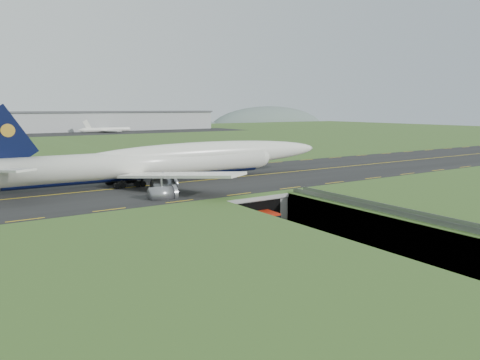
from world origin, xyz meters
TOP-DOWN VIEW (x-y plane):
  - ground at (0.00, 0.00)m, footprint 900.00×900.00m
  - airfield_deck at (0.00, 0.00)m, footprint 800.00×800.00m
  - trench_road at (0.00, -7.50)m, footprint 12.00×75.00m
  - taxiway at (0.00, 33.00)m, footprint 800.00×44.00m
  - tunnel_portal at (0.00, 16.71)m, footprint 17.00×22.30m
  - guideway at (11.00, -19.11)m, footprint 3.00×53.00m
  - jumbo_jet at (-7.03, 35.59)m, footprint 91.92×59.63m
  - shuttle_tram at (1.19, 6.80)m, footprint 3.16×7.43m
  - cargo_terminal at (-0.26, 299.41)m, footprint 320.00×67.00m
  - distant_hills at (64.38, 430.00)m, footprint 700.00×91.00m

SIDE VIEW (x-z plane):
  - distant_hills at x=64.38m, z-range -34.00..26.00m
  - ground at x=0.00m, z-range 0.00..0.00m
  - trench_road at x=0.00m, z-range 0.00..0.20m
  - shuttle_tram at x=1.19m, z-range 0.15..3.13m
  - airfield_deck at x=0.00m, z-range 0.00..6.00m
  - tunnel_portal at x=0.00m, z-range 0.33..6.33m
  - guideway at x=11.00m, z-range 1.80..8.85m
  - taxiway at x=0.00m, z-range 6.00..6.18m
  - jumbo_jet at x=-7.03m, z-range 1.44..21.17m
  - cargo_terminal at x=-0.26m, z-range 6.16..21.76m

